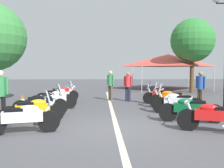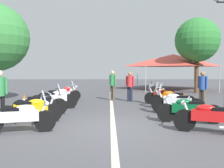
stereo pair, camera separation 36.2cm
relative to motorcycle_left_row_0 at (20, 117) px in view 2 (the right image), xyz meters
The scene contains 20 objects.
ground_plane 2.71m from the motorcycle_left_row_0, 79.61° to the right, with size 80.00×80.00×0.00m, color #4C4C51.
lane_centre_stripe 5.00m from the motorcycle_left_row_0, 31.85° to the right, with size 17.40×0.16×0.01m, color beige.
motorcycle_left_row_0 is the anchor object (origin of this frame).
motorcycle_left_row_1 1.27m from the motorcycle_left_row_0, ahead, with size 0.97×1.96×1.00m.
motorcycle_left_row_2 2.69m from the motorcycle_left_row_0, ahead, with size 0.96×2.01×1.21m.
motorcycle_left_row_3 4.20m from the motorcycle_left_row_0, ahead, with size 1.01×2.03×1.02m.
motorcycle_left_row_4 5.58m from the motorcycle_left_row_0, ahead, with size 1.04×1.98×1.22m.
motorcycle_left_row_5 7.19m from the motorcycle_left_row_0, ahead, with size 0.83×1.91×0.98m.
motorcycle_right_row_0 5.37m from the motorcycle_left_row_0, 91.16° to the right, with size 1.00×2.03×1.00m.
motorcycle_right_row_1 5.34m from the motorcycle_left_row_0, 76.07° to the right, with size 0.84×2.12×1.00m.
motorcycle_right_row_2 5.97m from the motorcycle_left_row_0, 61.04° to the right, with size 0.97×1.99×1.22m.
motorcycle_right_row_3 6.90m from the motorcycle_left_row_0, 51.22° to the right, with size 0.97×1.99×1.20m.
motorcycle_right_row_4 7.80m from the motorcycle_left_row_0, 43.11° to the right, with size 0.93×2.03×1.20m.
traffic_cone_0 5.31m from the motorcycle_left_row_0, 17.80° to the left, with size 0.36×0.36×0.61m.
bystander_0 7.90m from the motorcycle_left_row_0, 27.80° to the right, with size 0.34×0.45×1.66m.
bystander_1 2.13m from the motorcycle_left_row_0, 38.29° to the left, with size 0.32×0.52×1.77m.
bystander_2 8.39m from the motorcycle_left_row_0, 55.86° to the right, with size 0.46×0.33×1.71m.
bystander_3 7.88m from the motorcycle_left_row_0, 20.11° to the right, with size 0.43×0.37×1.73m.
roadside_tree_0 15.67m from the motorcycle_left_row_0, 37.40° to the right, with size 3.38×3.38×5.76m.
event_tent 17.59m from the motorcycle_left_row_0, 28.36° to the right, with size 6.49×6.49×3.20m.
Camera 2 is at (-7.38, 0.12, 1.78)m, focal length 39.59 mm.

